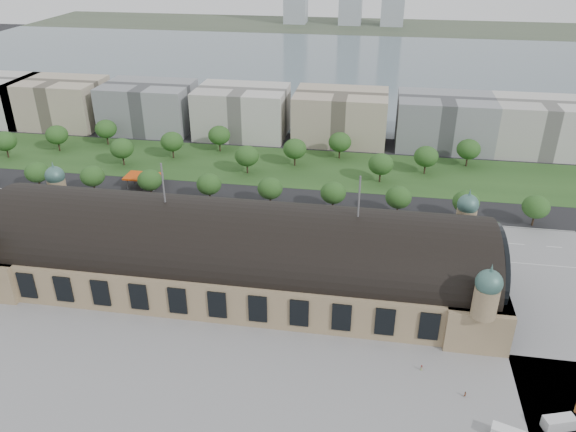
% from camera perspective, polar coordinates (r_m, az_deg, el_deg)
% --- Properties ---
extents(ground, '(900.00, 900.00, 0.00)m').
position_cam_1_polar(ground, '(171.29, -5.22, -6.76)').
color(ground, black).
rests_on(ground, ground).
extents(station, '(150.00, 48.40, 44.30)m').
position_cam_1_polar(station, '(165.77, -5.37, -3.82)').
color(station, '#96805D').
rests_on(station, ground).
extents(plaza_south, '(190.00, 48.00, 0.12)m').
position_cam_1_polar(plaza_south, '(136.30, -5.66, -17.45)').
color(plaza_south, gray).
rests_on(plaza_south, ground).
extents(road_slab, '(260.00, 26.00, 0.10)m').
position_cam_1_polar(road_slab, '(207.63, -8.03, -0.39)').
color(road_slab, black).
rests_on(road_slab, ground).
extents(grass_belt, '(300.00, 45.00, 0.10)m').
position_cam_1_polar(grass_belt, '(254.55, -3.40, 5.22)').
color(grass_belt, '#25471C').
rests_on(grass_belt, ground).
extents(petrol_station, '(14.00, 13.00, 5.05)m').
position_cam_1_polar(petrol_station, '(240.71, -13.97, 3.84)').
color(petrol_station, '#CD420C').
rests_on(petrol_station, ground).
extents(lake, '(700.00, 320.00, 0.08)m').
position_cam_1_polar(lake, '(446.80, 4.42, 14.91)').
color(lake, slate).
rests_on(lake, ground).
extents(far_shore, '(700.00, 120.00, 0.14)m').
position_cam_1_polar(far_shore, '(643.05, 6.22, 18.66)').
color(far_shore, '#44513D').
rests_on(far_shore, ground).
extents(office_1, '(45.00, 32.00, 24.00)m').
position_cam_1_polar(office_1, '(328.82, -22.17, 10.62)').
color(office_1, tan).
rests_on(office_1, ground).
extents(office_2, '(45.00, 32.00, 24.00)m').
position_cam_1_polar(office_2, '(306.24, -13.97, 10.70)').
color(office_2, gray).
rests_on(office_2, ground).
extents(office_3, '(45.00, 32.00, 24.00)m').
position_cam_1_polar(office_3, '(290.59, -4.68, 10.52)').
color(office_3, beige).
rests_on(office_3, ground).
extents(office_4, '(45.00, 32.00, 24.00)m').
position_cam_1_polar(office_4, '(283.03, 5.36, 10.03)').
color(office_4, tan).
rests_on(office_4, ground).
extents(office_5, '(45.00, 32.00, 24.00)m').
position_cam_1_polar(office_5, '(284.20, 15.58, 9.22)').
color(office_5, gray).
rests_on(office_5, ground).
extents(office_6, '(45.00, 32.00, 24.00)m').
position_cam_1_polar(office_6, '(292.64, 24.42, 8.28)').
color(office_6, beige).
rests_on(office_6, ground).
extents(tree_row_1, '(9.60, 9.60, 11.52)m').
position_cam_1_polar(tree_row_1, '(248.72, -24.15, 4.08)').
color(tree_row_1, '#2D2116').
rests_on(tree_row_1, ground).
extents(tree_row_2, '(9.60, 9.60, 11.52)m').
position_cam_1_polar(tree_row_2, '(236.61, -19.25, 3.85)').
color(tree_row_2, '#2D2116').
rests_on(tree_row_2, ground).
extents(tree_row_3, '(9.60, 9.60, 11.52)m').
position_cam_1_polar(tree_row_3, '(226.42, -13.87, 3.56)').
color(tree_row_3, '#2D2116').
rests_on(tree_row_3, ground).
extents(tree_row_4, '(9.60, 9.60, 11.52)m').
position_cam_1_polar(tree_row_4, '(218.39, -8.04, 3.22)').
color(tree_row_4, '#2D2116').
rests_on(tree_row_4, ground).
extents(tree_row_5, '(9.60, 9.60, 11.52)m').
position_cam_1_polar(tree_row_5, '(212.78, -1.84, 2.82)').
color(tree_row_5, '#2D2116').
rests_on(tree_row_5, ground).
extents(tree_row_6, '(9.60, 9.60, 11.52)m').
position_cam_1_polar(tree_row_6, '(209.78, 4.62, 2.36)').
color(tree_row_6, '#2D2116').
rests_on(tree_row_6, ground).
extents(tree_row_7, '(9.60, 9.60, 11.52)m').
position_cam_1_polar(tree_row_7, '(209.51, 11.16, 1.87)').
color(tree_row_7, '#2D2116').
rests_on(tree_row_7, ground).
extents(tree_row_8, '(9.60, 9.60, 11.52)m').
position_cam_1_polar(tree_row_8, '(211.97, 17.64, 1.36)').
color(tree_row_8, '#2D2116').
rests_on(tree_row_8, ground).
extents(tree_row_9, '(9.60, 9.60, 11.52)m').
position_cam_1_polar(tree_row_9, '(217.07, 23.89, 0.85)').
color(tree_row_9, '#2D2116').
rests_on(tree_row_9, ground).
extents(tree_belt_0, '(10.40, 10.40, 12.48)m').
position_cam_1_polar(tree_belt_0, '(290.39, -26.83, 6.80)').
color(tree_belt_0, '#2D2116').
rests_on(tree_belt_0, ground).
extents(tree_belt_1, '(10.40, 10.40, 12.48)m').
position_cam_1_polar(tree_belt_1, '(289.32, -22.43, 7.63)').
color(tree_belt_1, '#2D2116').
rests_on(tree_belt_1, ground).
extents(tree_belt_2, '(10.40, 10.40, 12.48)m').
position_cam_1_polar(tree_belt_2, '(290.00, -18.02, 8.41)').
color(tree_belt_2, '#2D2116').
rests_on(tree_belt_2, ground).
extents(tree_belt_3, '(10.40, 10.40, 12.48)m').
position_cam_1_polar(tree_belt_3, '(261.50, -16.53, 6.61)').
color(tree_belt_3, '#2D2116').
rests_on(tree_belt_3, ground).
extents(tree_belt_4, '(10.40, 10.40, 12.48)m').
position_cam_1_polar(tree_belt_4, '(264.44, -11.71, 7.42)').
color(tree_belt_4, '#2D2116').
rests_on(tree_belt_4, ground).
extents(tree_belt_5, '(10.40, 10.40, 12.48)m').
position_cam_1_polar(tree_belt_5, '(269.23, -7.00, 8.14)').
color(tree_belt_5, '#2D2116').
rests_on(tree_belt_5, ground).
extents(tree_belt_6, '(10.40, 10.40, 12.48)m').
position_cam_1_polar(tree_belt_6, '(242.76, -4.20, 6.11)').
color(tree_belt_6, '#2D2116').
rests_on(tree_belt_6, ground).
extents(tree_belt_7, '(10.40, 10.40, 12.48)m').
position_cam_1_polar(tree_belt_7, '(250.29, 0.70, 6.85)').
color(tree_belt_7, '#2D2116').
rests_on(tree_belt_7, ground).
extents(tree_belt_8, '(10.40, 10.40, 12.48)m').
position_cam_1_polar(tree_belt_8, '(259.55, 5.29, 7.49)').
color(tree_belt_8, '#2D2116').
rests_on(tree_belt_8, ground).
extents(tree_belt_9, '(10.40, 10.40, 12.48)m').
position_cam_1_polar(tree_belt_9, '(236.60, 9.42, 5.22)').
color(tree_belt_9, '#2D2116').
rests_on(tree_belt_9, ground).
extents(tree_belt_10, '(10.40, 10.40, 12.48)m').
position_cam_1_polar(tree_belt_10, '(248.71, 13.86, 5.90)').
color(tree_belt_10, '#2D2116').
rests_on(tree_belt_10, ground).
extents(tree_belt_11, '(10.40, 10.40, 12.48)m').
position_cam_1_polar(tree_belt_11, '(262.20, 17.88, 6.47)').
color(tree_belt_11, '#2D2116').
rests_on(tree_belt_11, ground).
extents(traffic_car_0, '(4.52, 2.11, 1.50)m').
position_cam_1_polar(traffic_car_0, '(241.96, -26.96, 1.09)').
color(traffic_car_0, silver).
rests_on(traffic_car_0, ground).
extents(traffic_car_1, '(4.42, 1.74, 1.43)m').
position_cam_1_polar(traffic_car_1, '(243.15, -24.41, 1.77)').
color(traffic_car_1, gray).
rests_on(traffic_car_1, ground).
extents(traffic_car_2, '(5.65, 2.68, 1.56)m').
position_cam_1_polar(traffic_car_2, '(221.73, -17.73, 0.61)').
color(traffic_car_2, black).
rests_on(traffic_car_2, ground).
extents(traffic_car_3, '(4.59, 2.13, 1.30)m').
position_cam_1_polar(traffic_car_3, '(217.46, -10.56, 0.93)').
color(traffic_car_3, maroon).
rests_on(traffic_car_3, ground).
extents(traffic_car_5, '(5.12, 2.38, 1.62)m').
position_cam_1_polar(traffic_car_5, '(207.63, 7.75, -0.12)').
color(traffic_car_5, slate).
rests_on(traffic_car_5, ground).
extents(traffic_car_6, '(4.75, 2.25, 1.31)m').
position_cam_1_polar(traffic_car_6, '(196.65, 17.68, -2.99)').
color(traffic_car_6, silver).
rests_on(traffic_car_6, ground).
extents(parked_car_0, '(4.48, 3.09, 1.40)m').
position_cam_1_polar(parked_car_0, '(212.83, -21.91, -1.31)').
color(parked_car_0, black).
rests_on(parked_car_0, ground).
extents(parked_car_1, '(5.33, 4.91, 1.39)m').
position_cam_1_polar(parked_car_1, '(208.69, -18.10, -1.21)').
color(parked_car_1, maroon).
rests_on(parked_car_1, ground).
extents(parked_car_2, '(5.82, 5.34, 1.64)m').
position_cam_1_polar(parked_car_2, '(200.63, -15.28, -1.94)').
color(parked_car_2, '#181A43').
rests_on(parked_car_2, ground).
extents(parked_car_3, '(4.54, 3.70, 1.46)m').
position_cam_1_polar(parked_car_3, '(200.31, -12.41, -1.66)').
color(parked_car_3, '#56595E').
rests_on(parked_car_3, ground).
extents(parked_car_4, '(5.21, 3.99, 1.65)m').
position_cam_1_polar(parked_car_4, '(195.85, -11.82, -2.27)').
color(parked_car_4, silver).
rests_on(parked_car_4, ground).
extents(parked_car_5, '(6.05, 5.52, 1.57)m').
position_cam_1_polar(parked_car_5, '(200.87, -15.42, -1.94)').
color(parked_car_5, gray).
rests_on(parked_car_5, ground).
extents(parked_car_6, '(5.73, 4.84, 1.57)m').
position_cam_1_polar(parked_car_6, '(199.76, -14.69, -2.01)').
color(parked_car_6, black).
rests_on(parked_car_6, ground).
extents(bus_west, '(13.74, 4.43, 3.76)m').
position_cam_1_polar(bus_west, '(197.23, -3.49, -1.12)').
color(bus_west, red).
rests_on(bus_west, ground).
extents(bus_mid, '(12.43, 4.05, 3.40)m').
position_cam_1_polar(bus_mid, '(191.30, -1.03, -2.10)').
color(bus_mid, silver).
rests_on(bus_mid, ground).
extents(bus_east, '(10.76, 2.73, 2.98)m').
position_cam_1_polar(bus_east, '(189.90, 2.41, -2.43)').
color(bus_east, silver).
rests_on(bus_east, ground).
extents(van_east, '(7.34, 4.74, 2.96)m').
position_cam_1_polar(van_east, '(140.00, 25.67, -18.45)').
color(van_east, silver).
rests_on(van_east, ground).
extents(pedestrian_0, '(0.77, 0.45, 1.55)m').
position_cam_1_polar(pedestrian_0, '(144.18, 13.40, -14.79)').
color(pedestrian_0, gray).
rests_on(pedestrian_0, ground).
extents(pedestrian_1, '(0.67, 0.66, 1.56)m').
position_cam_1_polar(pedestrian_1, '(140.20, 17.54, -16.91)').
color(pedestrian_1, gray).
rests_on(pedestrian_1, ground).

